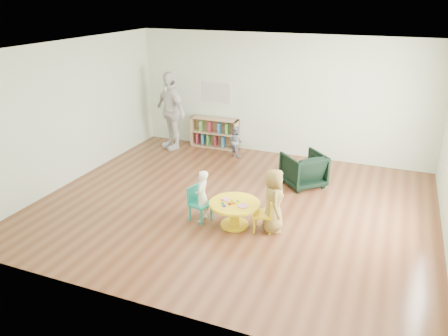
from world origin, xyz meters
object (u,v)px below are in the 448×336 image
kid_chair_right (266,213)px  bookshelf (214,133)px  activity_table (235,210)px  kid_chair_left (198,202)px  child_left (202,196)px  armchair (304,170)px  toddler (236,141)px  adult_caretaker (170,111)px  child_right (273,201)px

kid_chair_right → bookshelf: 4.26m
bookshelf → activity_table: bearing=-62.1°
kid_chair_left → child_left: size_ratio=0.67×
kid_chair_left → activity_table: bearing=108.9°
activity_table → child_left: (-0.57, -0.04, 0.16)m
bookshelf → child_left: (1.31, -3.60, 0.09)m
armchair → toddler: (-1.85, 1.09, 0.02)m
armchair → adult_caretaker: 3.75m
activity_table → adult_caretaker: 4.26m
armchair → adult_caretaker: adult_caretaker is taller
kid_chair_left → toddler: toddler is taller
kid_chair_right → adult_caretaker: bearing=35.3°
activity_table → child_right: (0.63, 0.08, 0.24)m
kid_chair_right → activity_table: bearing=82.0°
child_left → child_right: child_right is taller
kid_chair_right → toddler: 3.52m
activity_table → child_left: 0.60m
child_left → adult_caretaker: 3.90m
armchair → adult_caretaker: size_ratio=0.40×
kid_chair_left → armchair: bearing=163.5°
kid_chair_left → child_right: 1.30m
child_left → bookshelf: bearing=-166.2°
kid_chair_left → bookshelf: (-1.24, 3.59, 0.04)m
armchair → bookshelf: bearing=-74.5°
adult_caretaker → kid_chair_right: bearing=-13.1°
child_right → adult_caretaker: size_ratio=0.57×
kid_chair_left → child_right: (1.28, 0.11, 0.21)m
kid_chair_right → armchair: armchair is taller
kid_chair_right → toddler: size_ratio=0.79×
activity_table → toddler: 3.34m
activity_table → child_left: child_left is taller
bookshelf → armchair: size_ratio=1.60×
kid_chair_right → bookshelf: (-2.40, 3.52, 0.05)m
toddler → kid_chair_right: bearing=144.9°
armchair → toddler: 2.15m
activity_table → adult_caretaker: bearing=132.6°
child_left → armchair: bearing=142.4°
bookshelf → child_left: bearing=-70.0°
activity_table → toddler: (-1.15, 3.14, 0.07)m
child_right → activity_table: bearing=75.8°
kid_chair_left → child_left: bearing=99.0°
kid_chair_right → child_right: size_ratio=0.54×
activity_table → armchair: (0.70, 2.05, 0.05)m
bookshelf → armchair: bearing=-30.3°
bookshelf → toddler: bookshelf is taller
activity_table → kid_chair_right: kid_chair_right is taller
activity_table → child_left: size_ratio=0.93×
armchair → toddler: toddler is taller
kid_chair_left → adult_caretaker: size_ratio=0.32×
toddler → armchair: bearing=176.2°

